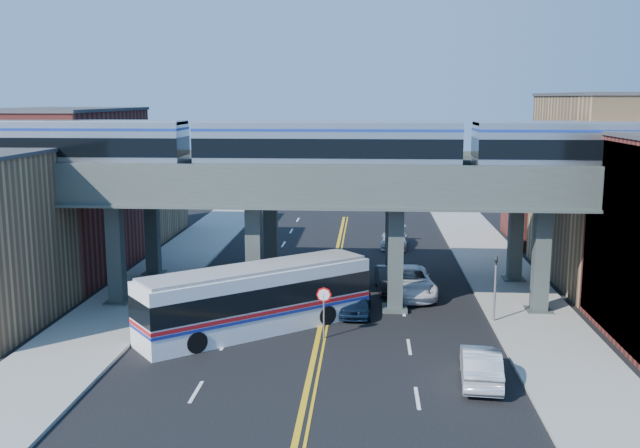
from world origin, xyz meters
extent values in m
plane|color=black|center=(0.00, 0.00, 0.00)|extent=(120.00, 120.00, 0.00)
cube|color=gray|center=(-11.50, 10.00, 0.08)|extent=(5.00, 70.00, 0.16)
cube|color=gray|center=(11.50, 10.00, 0.08)|extent=(5.00, 70.00, 0.16)
cube|color=maroon|center=(-18.50, 16.00, 5.50)|extent=(8.00, 14.00, 11.00)
cube|color=#A28054|center=(-18.50, 29.00, 4.00)|extent=(8.00, 10.00, 8.00)
cube|color=#A28054|center=(18.50, 16.00, 6.00)|extent=(8.00, 14.00, 12.00)
cube|color=maroon|center=(18.50, 29.00, 4.50)|extent=(8.00, 10.00, 9.00)
cube|color=teal|center=(14.55, 4.00, 4.75)|extent=(0.10, 9.50, 9.50)
cube|color=#3C4542|center=(-12.00, 8.00, 3.00)|extent=(0.85, 0.85, 6.00)
cube|color=#3C4542|center=(-4.00, 8.00, 3.00)|extent=(0.85, 0.85, 6.00)
cube|color=#3C4542|center=(4.00, 8.00, 3.00)|extent=(0.85, 0.85, 6.00)
cube|color=#3C4542|center=(12.00, 8.00, 3.00)|extent=(0.85, 0.85, 6.00)
cube|color=#3F4844|center=(0.00, 8.00, 6.70)|extent=(52.00, 3.60, 1.40)
cube|color=#3C4542|center=(-12.00, 15.00, 3.00)|extent=(0.85, 0.85, 6.00)
cube|color=#3C4542|center=(-4.00, 15.00, 3.00)|extent=(0.85, 0.85, 6.00)
cube|color=#3C4542|center=(4.00, 15.00, 3.00)|extent=(0.85, 0.85, 6.00)
cube|color=#3C4542|center=(12.00, 15.00, 3.00)|extent=(0.85, 0.85, 6.00)
cube|color=#3F4844|center=(0.00, 15.00, 6.70)|extent=(52.00, 3.60, 1.40)
cube|color=black|center=(-10.45, 8.00, 7.52)|extent=(2.09, 2.09, 0.24)
cube|color=#A7A9B0|center=(-15.06, 8.00, 9.15)|extent=(14.41, 2.75, 3.03)
cube|color=black|center=(-15.06, 8.00, 9.30)|extent=(14.43, 2.81, 1.04)
cube|color=black|center=(-4.46, 8.00, 7.52)|extent=(2.09, 2.09, 0.24)
cube|color=black|center=(4.76, 8.00, 7.52)|extent=(2.09, 2.09, 0.24)
cube|color=#A7A9B0|center=(0.15, 8.00, 9.15)|extent=(14.41, 2.75, 3.03)
cube|color=black|center=(0.15, 8.00, 9.30)|extent=(14.43, 2.81, 1.04)
cube|color=black|center=(10.75, 8.00, 7.52)|extent=(2.09, 2.09, 0.24)
cube|color=#A7A9B0|center=(15.36, 8.00, 9.15)|extent=(14.41, 2.75, 3.03)
cube|color=black|center=(15.36, 8.00, 9.30)|extent=(14.43, 2.81, 1.04)
cylinder|color=slate|center=(0.30, 3.00, 1.15)|extent=(0.09, 0.09, 2.30)
cylinder|color=red|center=(0.30, 3.00, 2.25)|extent=(0.76, 0.04, 0.76)
cylinder|color=slate|center=(9.20, 6.00, 1.60)|extent=(0.12, 0.12, 3.20)
imported|color=black|center=(9.20, 6.00, 3.65)|extent=(0.15, 0.18, 0.90)
cube|color=white|center=(-3.22, 4.00, 1.62)|extent=(11.49, 9.93, 3.24)
cube|color=black|center=(-3.22, 4.00, 2.04)|extent=(11.56, 10.00, 1.10)
cube|color=#B21419|center=(-3.22, 4.00, 1.31)|extent=(11.56, 10.00, 0.19)
cylinder|color=black|center=(-6.36, 1.50, 0.52)|extent=(2.57, 2.85, 1.04)
cylinder|color=black|center=(-0.48, 6.19, 0.52)|extent=(2.57, 2.85, 1.04)
imported|color=black|center=(1.80, 7.31, 0.73)|extent=(1.81, 4.34, 1.47)
imported|color=#323235|center=(3.85, 12.27, 0.73)|extent=(1.96, 4.57, 1.46)
imported|color=white|center=(4.97, 11.29, 0.84)|extent=(3.31, 6.28, 1.68)
imported|color=silver|center=(4.60, 25.63, 0.72)|extent=(2.38, 5.12, 1.45)
imported|color=#B0B1B5|center=(7.27, -2.12, 0.76)|extent=(2.00, 4.71, 1.51)
camera|label=1|loc=(2.45, -31.07, 11.84)|focal=40.00mm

